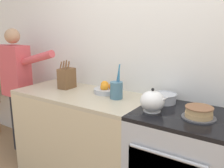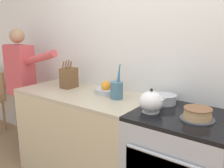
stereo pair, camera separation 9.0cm
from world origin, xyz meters
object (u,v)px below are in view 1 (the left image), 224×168
knife_block (67,78)px  person_baker (17,81)px  fruit_bowl (107,89)px  tea_kettle (153,101)px  stove_range (180,167)px  utensil_crock (116,90)px  layer_cake (199,113)px  mixing_bowl (164,98)px

knife_block → person_baker: (-0.73, -0.08, -0.12)m
fruit_bowl → person_baker: (-1.18, -0.16, -0.05)m
tea_kettle → fruit_bowl: bearing=158.3°
tea_kettle → fruit_bowl: 0.63m
stove_range → person_baker: (-2.00, -0.01, 0.44)m
utensil_crock → fruit_bowl: (-0.18, 0.11, -0.04)m
layer_cake → person_baker: size_ratio=0.16×
mixing_bowl → tea_kettle: bearing=-87.8°
knife_block → mixing_bowl: bearing=5.3°
mixing_bowl → utensil_crock: utensil_crock is taller
stove_range → fruit_bowl: (-0.81, 0.15, 0.49)m
knife_block → person_baker: person_baker is taller
stove_range → knife_block: 1.38m
mixing_bowl → utensil_crock: (-0.40, -0.12, 0.04)m
tea_kettle → person_baker: 1.78m
tea_kettle → fruit_bowl: tea_kettle is taller
layer_cake → tea_kettle: bearing=-171.5°
knife_block → utensil_crock: size_ratio=0.93×
mixing_bowl → knife_block: (-1.03, -0.10, 0.07)m
tea_kettle → knife_block: 1.05m
layer_cake → tea_kettle: (-0.34, -0.05, 0.04)m
fruit_bowl → person_baker: person_baker is taller
stove_range → layer_cake: (0.11, -0.03, 0.49)m
stove_range → fruit_bowl: size_ratio=3.56×
tea_kettle → layer_cake: bearing=8.5°
fruit_bowl → person_baker: 1.20m
layer_cake → knife_block: 1.38m
mixing_bowl → person_baker: size_ratio=0.14×
layer_cake → person_baker: (-2.11, 0.02, -0.05)m
utensil_crock → person_baker: bearing=-177.8°
mixing_bowl → utensil_crock: size_ratio=0.70×
layer_cake → person_baker: bearing=179.4°
stove_range → fruit_bowl: 0.96m
mixing_bowl → knife_block: bearing=-174.7°
person_baker → fruit_bowl: bearing=18.6°
tea_kettle → utensil_crock: 0.43m
utensil_crock → fruit_bowl: 0.21m
knife_block → utensil_crock: utensil_crock is taller
tea_kettle → mixing_bowl: size_ratio=1.07×
tea_kettle → mixing_bowl: 0.25m
fruit_bowl → person_baker: size_ratio=0.17×
layer_cake → utensil_crock: size_ratio=0.77×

